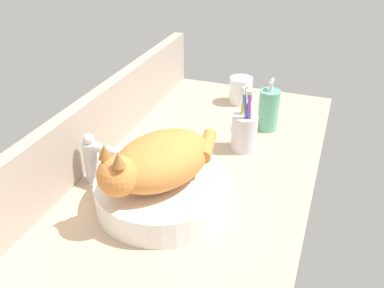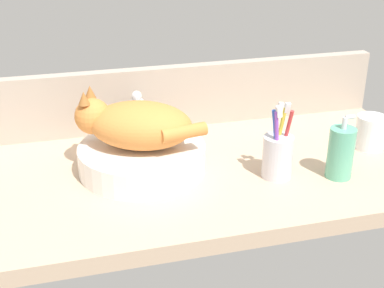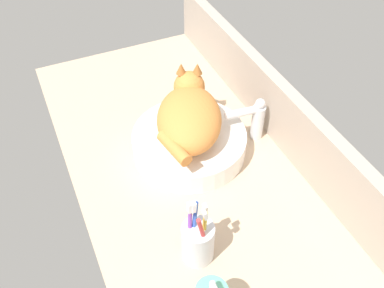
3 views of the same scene
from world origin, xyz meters
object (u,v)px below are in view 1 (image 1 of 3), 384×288
faucet (95,157)px  toothbrush_cup (244,131)px  cat (157,161)px  water_glass (241,92)px  sink_basin (163,192)px  soap_dispenser (269,110)px

faucet → toothbrush_cup: bearing=-47.0°
cat → toothbrush_cup: 34.88cm
water_glass → toothbrush_cup: bearing=-163.9°
sink_basin → soap_dispenser: size_ratio=1.96×
cat → faucet: size_ratio=2.21×
cat → toothbrush_cup: cat is taller
sink_basin → soap_dispenser: 47.92cm
sink_basin → toothbrush_cup: (30.76, -11.63, 2.49)cm
soap_dispenser → toothbrush_cup: bearing=164.9°
faucet → water_glass: bearing=-20.3°
faucet → toothbrush_cup: size_ratio=0.73×
toothbrush_cup → water_glass: size_ratio=2.08×
soap_dispenser → cat: bearing=161.0°
soap_dispenser → water_glass: size_ratio=1.77×
cat → water_glass: size_ratio=3.34×
sink_basin → toothbrush_cup: bearing=-20.7°
faucet → cat: bearing=-100.6°
soap_dispenser → toothbrush_cup: 14.99cm
soap_dispenser → water_glass: (16.12, 12.72, -2.46)cm
faucet → water_glass: 63.13cm
cat → soap_dispenser: 49.53cm
sink_basin → faucet: bearing=83.4°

